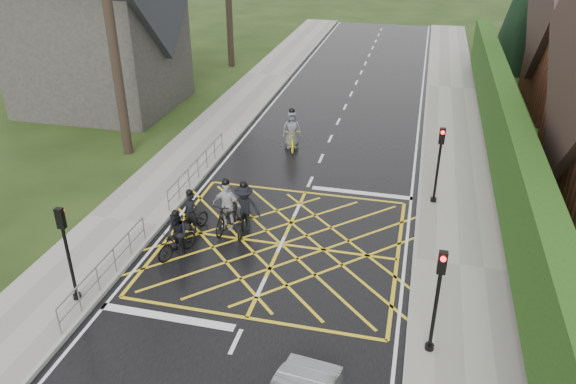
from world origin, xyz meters
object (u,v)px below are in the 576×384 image
at_px(cyclist_front, 227,211).
at_px(cyclist_back, 177,238).
at_px(cyclist_lead, 291,134).
at_px(cyclist_rear, 191,219).
at_px(cyclist_mid, 244,213).

bearing_deg(cyclist_front, cyclist_back, -114.16).
height_order(cyclist_back, cyclist_front, cyclist_front).
distance_m(cyclist_front, cyclist_lead, 7.87).
distance_m(cyclist_rear, cyclist_mid, 1.91).
bearing_deg(cyclist_front, cyclist_lead, 89.21).
relative_size(cyclist_front, cyclist_lead, 0.93).
bearing_deg(cyclist_lead, cyclist_front, -112.56).
bearing_deg(cyclist_mid, cyclist_back, -136.50).
relative_size(cyclist_mid, cyclist_lead, 0.95).
xyz_separation_m(cyclist_back, cyclist_front, (1.04, 2.02, 0.09)).
height_order(cyclist_back, cyclist_mid, cyclist_mid).
relative_size(cyclist_back, cyclist_mid, 0.84).
bearing_deg(cyclist_back, cyclist_mid, 74.74).
height_order(cyclist_rear, cyclist_mid, cyclist_mid).
xyz_separation_m(cyclist_front, cyclist_lead, (0.54, 7.85, -0.05)).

